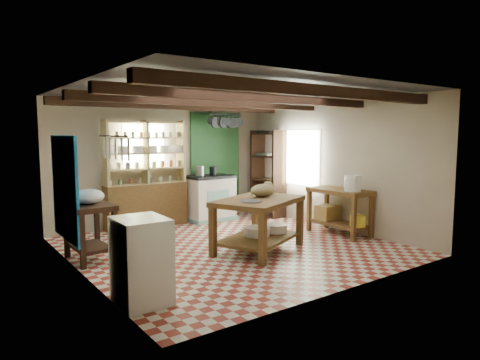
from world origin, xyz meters
TOP-DOWN VIEW (x-y plane):
  - floor at (0.00, 0.00)m, footprint 5.00×5.00m
  - ceiling at (0.00, 0.00)m, footprint 5.00×5.00m
  - wall_back at (0.00, 2.50)m, footprint 5.00×0.04m
  - wall_front at (0.00, -2.50)m, footprint 5.00×0.04m
  - wall_left at (-2.50, 0.00)m, footprint 0.04×5.00m
  - wall_right at (2.50, 0.00)m, footprint 0.04×5.00m
  - ceiling_beams at (0.00, 0.00)m, footprint 5.00×3.80m
  - blue_wall_patch at (-2.47, 0.90)m, footprint 0.04×1.40m
  - green_wall_patch at (1.25, 2.47)m, footprint 1.30×0.04m
  - window_back at (-0.50, 2.48)m, footprint 0.90×0.02m
  - window_right at (2.48, 1.00)m, footprint 0.02×1.30m
  - utensil_rail at (-2.44, -1.20)m, footprint 0.06×0.90m
  - pot_rack at (1.25, 2.05)m, footprint 0.86×0.12m
  - shelving_unit at (-0.55, 2.31)m, footprint 1.70×0.34m
  - tall_rack at (2.28, 1.80)m, footprint 0.40×0.86m
  - work_table at (0.22, -0.46)m, footprint 1.81×1.55m
  - stove at (0.88, 2.15)m, footprint 1.06×0.74m
  - prep_table at (-2.20, 0.61)m, footprint 0.63×0.89m
  - white_cabinet at (-2.22, -1.39)m, footprint 0.57×0.67m
  - right_counter at (2.18, -0.46)m, footprint 0.61×1.22m
  - cat at (0.43, -0.31)m, footprint 0.59×0.56m
  - steel_tray at (-0.08, -0.65)m, footprint 0.45×0.45m
  - basin_large at (0.24, -0.39)m, footprint 0.56×0.56m
  - basin_small at (0.67, -0.37)m, footprint 0.52×0.52m
  - kettle_left at (0.63, 2.14)m, footprint 0.20×0.20m
  - kettle_right at (0.98, 2.15)m, footprint 0.16×0.16m
  - enamel_bowl at (-2.20, 0.61)m, footprint 0.47×0.47m
  - white_bucket at (2.13, -0.81)m, footprint 0.30×0.30m
  - wicker_basket at (2.18, -0.16)m, footprint 0.41×0.33m
  - yellow_tub at (2.18, -0.91)m, footprint 0.29×0.29m

SIDE VIEW (x-z plane):
  - floor at x=0.00m, z-range -0.02..0.00m
  - basin_small at x=0.67m, z-range 0.23..0.37m
  - basin_large at x=0.24m, z-range 0.23..0.38m
  - yellow_tub at x=2.18m, z-range 0.23..0.44m
  - wicker_basket at x=2.18m, z-range 0.23..0.52m
  - work_table at x=0.22m, z-range 0.00..0.87m
  - prep_table at x=-2.20m, z-range 0.00..0.87m
  - right_counter at x=2.18m, z-range 0.00..0.87m
  - white_cabinet at x=-2.22m, z-range 0.00..0.98m
  - stove at x=0.88m, z-range 0.00..1.01m
  - steel_tray at x=-0.08m, z-range 0.87..0.89m
  - cat at x=0.43m, z-range 0.87..1.08m
  - enamel_bowl at x=-2.20m, z-range 0.87..1.10m
  - tall_rack at x=2.28m, z-range 0.00..2.00m
  - white_bucket at x=2.13m, z-range 0.87..1.17m
  - blue_wall_patch at x=-2.47m, z-range 0.30..1.90m
  - shelving_unit at x=-0.55m, z-range 0.00..2.20m
  - kettle_right at x=0.98m, z-range 1.01..1.20m
  - kettle_left at x=0.63m, z-range 1.01..1.22m
  - green_wall_patch at x=1.25m, z-range 0.10..2.40m
  - wall_back at x=0.00m, z-range 0.00..2.60m
  - wall_front at x=0.00m, z-range 0.00..2.60m
  - wall_left at x=-2.50m, z-range 0.00..2.60m
  - wall_right at x=2.50m, z-range 0.00..2.60m
  - window_right at x=2.48m, z-range 0.80..2.00m
  - window_back at x=-0.50m, z-range 1.30..2.10m
  - utensil_rail at x=-2.44m, z-range 1.64..1.92m
  - pot_rack at x=1.25m, z-range 2.00..2.36m
  - ceiling_beams at x=0.00m, z-range 2.40..2.56m
  - ceiling at x=0.00m, z-range 2.59..2.61m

